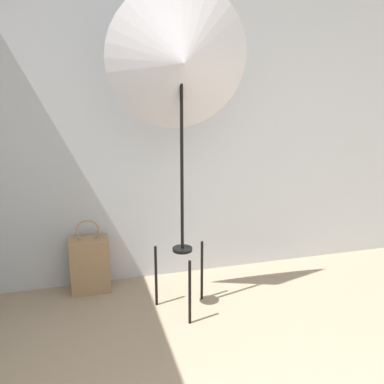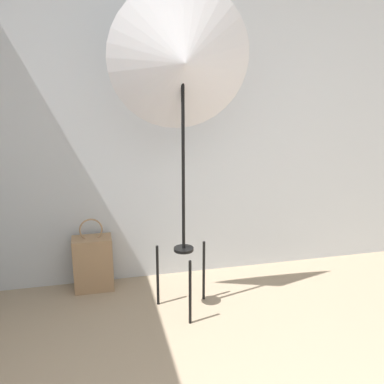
{
  "view_description": "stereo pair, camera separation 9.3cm",
  "coord_description": "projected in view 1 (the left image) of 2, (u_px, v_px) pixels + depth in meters",
  "views": [
    {
      "loc": [
        -0.75,
        -0.83,
        1.69
      ],
      "look_at": [
        -0.06,
        1.71,
        0.94
      ],
      "focal_mm": 42.0,
      "sensor_mm": 36.0,
      "label": 1
    },
    {
      "loc": [
        -0.66,
        -0.85,
        1.69
      ],
      "look_at": [
        -0.06,
        1.71,
        0.94
      ],
      "focal_mm": 42.0,
      "sensor_mm": 36.0,
      "label": 2
    }
  ],
  "objects": [
    {
      "name": "photo_umbrella",
      "position": [
        181.0,
        62.0,
        2.77
      ],
      "size": [
        0.93,
        0.38,
        2.19
      ],
      "color": "black",
      "rests_on": "ground_plane"
    },
    {
      "name": "tote_bag",
      "position": [
        90.0,
        265.0,
        3.44
      ],
      "size": [
        0.3,
        0.18,
        0.58
      ],
      "color": "#9E7A56",
      "rests_on": "ground_plane"
    },
    {
      "name": "wall_back",
      "position": [
        170.0,
        118.0,
        3.45
      ],
      "size": [
        8.0,
        0.05,
        2.6
      ],
      "color": "#B7BCC1",
      "rests_on": "ground_plane"
    }
  ]
}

